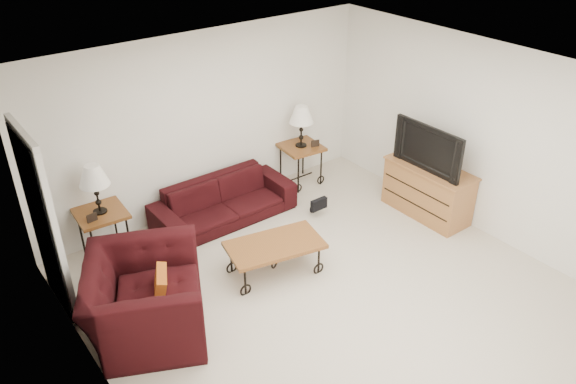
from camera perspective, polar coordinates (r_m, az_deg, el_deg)
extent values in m
plane|color=beige|center=(6.63, 3.72, -9.94)|extent=(5.00, 5.00, 0.00)
cube|color=white|center=(7.75, -8.13, 6.90)|extent=(5.00, 0.02, 2.50)
cube|color=white|center=(4.72, 24.91, -12.90)|extent=(5.00, 0.02, 2.50)
cube|color=white|center=(4.91, -18.87, -9.55)|extent=(0.02, 5.00, 2.50)
cube|color=white|center=(7.63, 18.52, 5.21)|extent=(0.02, 5.00, 2.50)
plane|color=white|center=(5.39, 4.59, 10.94)|extent=(5.00, 5.00, 0.00)
cube|color=black|center=(6.39, -23.47, -3.14)|extent=(0.08, 0.94, 2.04)
imported|color=black|center=(7.77, -6.49, -0.92)|extent=(1.96, 0.77, 0.57)
cube|color=brown|center=(7.36, -17.99, -4.01)|extent=(0.61, 0.61, 0.63)
cube|color=brown|center=(8.62, 1.30, 2.78)|extent=(0.63, 0.63, 0.63)
cube|color=black|center=(7.01, -19.14, -2.46)|extent=(0.13, 0.03, 0.10)
cube|color=black|center=(8.44, 2.76, 4.91)|extent=(0.12, 0.05, 0.10)
cube|color=brown|center=(6.77, -1.33, -6.64)|extent=(1.22, 0.83, 0.42)
imported|color=black|center=(6.05, -14.18, -10.37)|extent=(1.59, 1.67, 0.85)
cube|color=#C06718|center=(5.99, -12.79, -9.41)|extent=(0.26, 0.39, 0.38)
cube|color=#AC6B40|center=(8.05, 13.88, 0.14)|extent=(0.51, 1.21, 0.73)
imported|color=black|center=(7.73, 14.38, 4.46)|extent=(0.14, 1.09, 0.63)
ellipsoid|color=black|center=(7.89, 2.50, -0.55)|extent=(0.47, 0.42, 0.50)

